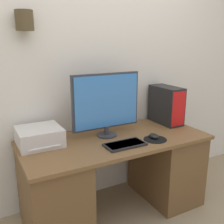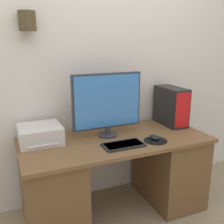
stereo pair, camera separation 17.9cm
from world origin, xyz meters
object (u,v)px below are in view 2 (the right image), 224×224
monitor (107,103)px  mouse (154,137)px  computer_tower (171,106)px  keyboard (123,145)px  printer (40,134)px

monitor → mouse: bearing=-38.5°
mouse → computer_tower: bearing=39.2°
keyboard → printer: printer is taller
keyboard → printer: 0.68m
monitor → printer: (-0.56, 0.07, -0.23)m
monitor → computer_tower: bearing=4.5°
keyboard → printer: bearing=149.9°
mouse → computer_tower: size_ratio=0.26×
monitor → mouse: (0.32, -0.25, -0.27)m
mouse → computer_tower: 0.52m
mouse → keyboard: bearing=-177.0°
computer_tower → printer: size_ratio=1.10×
monitor → keyboard: size_ratio=1.90×
printer → computer_tower: bearing=-0.7°
computer_tower → printer: bearing=179.3°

